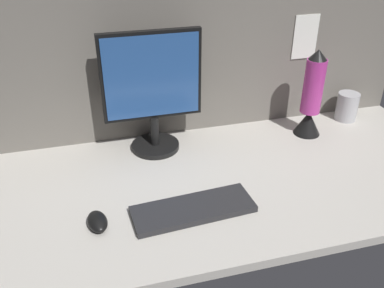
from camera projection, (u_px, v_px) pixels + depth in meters
ground_plane at (217, 180)px, 144.72cm from camera, size 180.00×80.00×3.00cm
cubicle_wall_back at (189, 47)px, 157.98cm from camera, size 180.00×5.50×68.19cm
monitor at (152, 89)px, 149.02cm from camera, size 35.63×18.00×44.62cm
keyboard at (193, 209)px, 127.47cm from camera, size 37.81×15.54×2.00cm
mouse at (97, 221)px, 121.55cm from camera, size 7.03×10.36×3.40cm
mug_steel at (347, 106)px, 178.58cm from camera, size 8.93×8.93×11.86cm
lava_lamp at (311, 100)px, 163.35cm from camera, size 10.63×10.63×34.79cm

